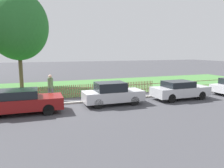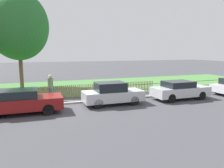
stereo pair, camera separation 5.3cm
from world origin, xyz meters
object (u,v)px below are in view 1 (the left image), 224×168
object	(u,v)px
parked_car_black_saloon	(21,101)
parked_car_red_compact	(180,90)
covered_motorcycle	(113,89)
parked_car_navy_estate	(112,93)
tree_mid_park	(18,26)
pedestrian_near_fence	(50,86)

from	to	relation	value
parked_car_black_saloon	parked_car_red_compact	world-z (taller)	parked_car_black_saloon
parked_car_red_compact	covered_motorcycle	world-z (taller)	parked_car_red_compact
parked_car_navy_estate	covered_motorcycle	distance (m)	2.55
parked_car_navy_estate	covered_motorcycle	size ratio (longest dim) A/B	1.99
parked_car_black_saloon	covered_motorcycle	world-z (taller)	parked_car_black_saloon
parked_car_black_saloon	tree_mid_park	xyz separation A→B (m)	(-0.33, 9.73, 5.15)
parked_car_red_compact	tree_mid_park	bearing A→B (deg)	138.47
parked_car_red_compact	tree_mid_park	world-z (taller)	tree_mid_park
parked_car_navy_estate	pedestrian_near_fence	world-z (taller)	pedestrian_near_fence
parked_car_navy_estate	parked_car_red_compact	world-z (taller)	parked_car_navy_estate
tree_mid_park	parked_car_red_compact	bearing A→B (deg)	-40.91
parked_car_red_compact	covered_motorcycle	size ratio (longest dim) A/B	2.13
parked_car_black_saloon	tree_mid_park	world-z (taller)	tree_mid_park
parked_car_black_saloon	parked_car_navy_estate	world-z (taller)	parked_car_navy_estate
tree_mid_park	pedestrian_near_fence	xyz separation A→B (m)	(2.18, -6.76, -4.80)
tree_mid_park	pedestrian_near_fence	distance (m)	8.57
parked_car_red_compact	pedestrian_near_fence	bearing A→B (deg)	161.36
parked_car_red_compact	parked_car_navy_estate	bearing A→B (deg)	177.40
parked_car_black_saloon	parked_car_red_compact	distance (m)	10.85
tree_mid_park	parked_car_navy_estate	bearing A→B (deg)	-58.08
covered_motorcycle	pedestrian_near_fence	world-z (taller)	pedestrian_near_fence
parked_car_black_saloon	covered_motorcycle	size ratio (longest dim) A/B	2.23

